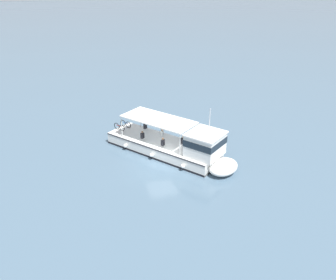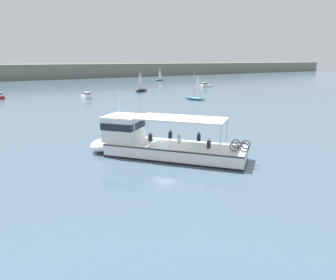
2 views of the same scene
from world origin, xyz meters
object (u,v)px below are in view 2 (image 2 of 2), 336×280
sailboat_horizon_east (195,97)px  motorboat_mid_channel (205,85)px  motorboat_off_stern (87,96)px  sailboat_far_left (159,79)px  ferry_main (156,144)px  sailboat_outer_anchorage (141,89)px

sailboat_horizon_east → motorboat_mid_channel: 29.71m
motorboat_off_stern → sailboat_far_left: (42.08, 38.28, -0.00)m
motorboat_mid_channel → sailboat_far_left: bearing=81.2°
ferry_main → sailboat_outer_anchorage: (25.67, 47.10, -0.48)m
motorboat_off_stern → sailboat_far_left: 56.89m
ferry_main → motorboat_mid_channel: size_ratio=3.29×
sailboat_horizon_east → ferry_main: bearing=-134.0°
ferry_main → sailboat_outer_anchorage: size_ratio=2.23×
ferry_main → sailboat_far_left: bearing=56.8°
sailboat_horizon_east → sailboat_outer_anchorage: size_ratio=1.00×
ferry_main → sailboat_horizon_east: size_ratio=2.23×
motorboat_off_stern → sailboat_horizon_east: sailboat_horizon_east is taller
ferry_main → motorboat_off_stern: 41.91m
ferry_main → sailboat_far_left: 94.46m
ferry_main → sailboat_outer_anchorage: 53.64m
motorboat_off_stern → sailboat_far_left: bearing=42.3°
motorboat_off_stern → sailboat_outer_anchorage: size_ratio=0.69×
sailboat_horizon_east → sailboat_outer_anchorage: (-0.35, 20.12, 0.00)m
sailboat_horizon_east → sailboat_far_left: bearing=63.8°
ferry_main → motorboat_mid_channel: ferry_main is taller
motorboat_off_stern → ferry_main: bearing=-103.2°
sailboat_outer_anchorage → motorboat_mid_channel: (21.22, 1.02, 0.00)m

